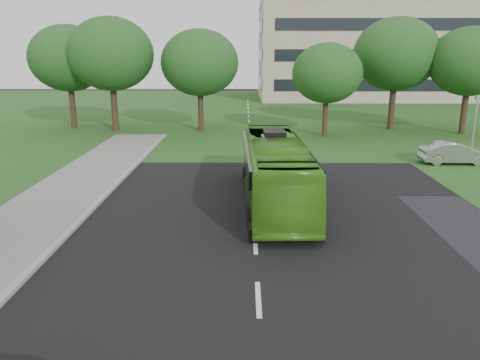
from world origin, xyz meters
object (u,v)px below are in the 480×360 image
Objects in this scene: tree_park_e at (470,62)px; bus at (275,171)px; tree_park_a at (111,54)px; tree_park_c at (327,73)px; tree_park_f at (68,58)px; tree_park_b at (200,63)px; tree_park_d at (396,54)px; sedan at (454,153)px; camera_pole at (476,117)px; office_building at (392,14)px.

bus is (-17.26, -19.53, -4.54)m from tree_park_e.
tree_park_c is (18.23, -2.54, -1.50)m from tree_park_a.
tree_park_a is at bearing -20.02° from tree_park_f.
tree_park_f is (-11.93, 1.55, 0.36)m from tree_park_b.
tree_park_f is 28.70m from bus.
tree_park_a is 0.90× the size of bus.
tree_park_e is 26.46m from bus.
tree_park_e reaches higher than bus.
bus is at bearing -75.71° from tree_park_b.
tree_park_d is at bearing 59.92° from bus.
tree_park_b reaches higher than bus.
bus is at bearing 125.46° from sedan.
tree_park_e is at bearing 77.70° from camera_pole.
tree_park_d is (17.17, 1.04, 0.73)m from tree_park_b.
tree_park_b is 2.08× the size of sedan.
tree_park_a is at bearing 63.27° from sedan.
tree_park_b reaches higher than tree_park_c.
tree_park_a reaches higher than tree_park_c.
camera_pole is (31.08, -12.04, -3.67)m from tree_park_f.
tree_park_c is at bearing -13.57° from tree_park_b.
tree_park_c reaches higher than bus.
office_building reaches higher than sedan.
tree_park_b is 0.99× the size of tree_park_e.
bus is at bearing -110.82° from office_building.
tree_park_a is 4.58m from tree_park_f.
camera_pole is (8.56, -7.94, -2.53)m from tree_park_c.
office_building reaches higher than tree_park_b.
office_building is at bearing 66.90° from tree_park_c.
camera_pole is (-3.43, -9.14, -3.43)m from tree_park_e.
office_building reaches higher than tree_park_f.
camera_pole is (26.79, -10.48, -4.03)m from tree_park_a.
bus is at bearing -134.77° from camera_pole.
tree_park_a reaches higher than tree_park_b.
tree_park_f reaches higher than tree_park_c.
tree_park_f reaches higher than tree_park_e.
tree_park_a is 18.47m from tree_park_c.
tree_park_a is 25.10m from bus.
tree_park_f is (-22.51, 4.11, 1.14)m from tree_park_c.
tree_park_f is 0.85× the size of bus.
tree_park_d reaches higher than camera_pole.
camera_pole is at bearing -99.06° from office_building.
tree_park_a is at bearing 172.05° from tree_park_c.
tree_park_a is 29.05m from camera_pole.
tree_park_f is (-34.51, 2.91, 0.23)m from tree_park_e.
tree_park_e is (5.42, -2.40, -0.60)m from tree_park_d.
tree_park_f is at bearing 178.99° from tree_park_d.
tree_park_c is (10.58, -2.56, -0.78)m from tree_park_b.
tree_park_e is 2.11× the size of sedan.
sedan is 3.67m from camera_pole.
tree_park_a reaches higher than tree_park_e.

